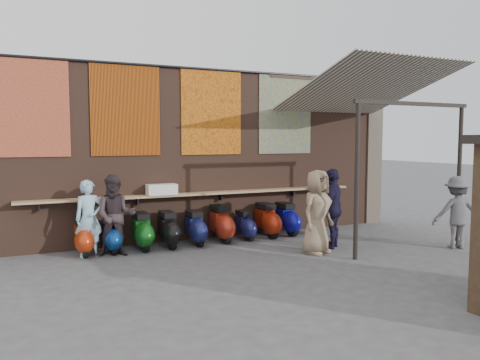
# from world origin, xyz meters

# --- Properties ---
(ground) EXTENTS (70.00, 70.00, 0.00)m
(ground) POSITION_xyz_m (0.00, 0.00, 0.00)
(ground) COLOR #474749
(ground) RESTS_ON ground
(brick_wall) EXTENTS (10.00, 0.40, 4.00)m
(brick_wall) POSITION_xyz_m (0.00, 2.70, 2.00)
(brick_wall) COLOR brown
(brick_wall) RESTS_ON ground
(pier_right) EXTENTS (0.50, 0.50, 4.00)m
(pier_right) POSITION_xyz_m (5.20, 2.70, 2.00)
(pier_right) COLOR #4C4238
(pier_right) RESTS_ON ground
(eating_counter) EXTENTS (8.00, 0.32, 0.05)m
(eating_counter) POSITION_xyz_m (0.00, 2.33, 1.10)
(eating_counter) COLOR #9E7A51
(eating_counter) RESTS_ON brick_wall
(shelf_box) EXTENTS (0.66, 0.32, 0.23)m
(shelf_box) POSITION_xyz_m (-0.98, 2.30, 1.24)
(shelf_box) COLOR white
(shelf_box) RESTS_ON eating_counter
(tapestry_redgold) EXTENTS (1.50, 0.02, 2.00)m
(tapestry_redgold) POSITION_xyz_m (-3.60, 2.48, 3.00)
(tapestry_redgold) COLOR maroon
(tapestry_redgold) RESTS_ON brick_wall
(tapestry_sun) EXTENTS (1.50, 0.02, 2.00)m
(tapestry_sun) POSITION_xyz_m (-1.70, 2.48, 3.00)
(tapestry_sun) COLOR #DB590C
(tapestry_sun) RESTS_ON brick_wall
(tapestry_orange) EXTENTS (1.50, 0.02, 2.00)m
(tapestry_orange) POSITION_xyz_m (0.30, 2.48, 3.00)
(tapestry_orange) COLOR orange
(tapestry_orange) RESTS_ON brick_wall
(tapestry_multi) EXTENTS (1.50, 0.02, 2.00)m
(tapestry_multi) POSITION_xyz_m (2.30, 2.48, 3.00)
(tapestry_multi) COLOR navy
(tapestry_multi) RESTS_ON brick_wall
(hang_rail) EXTENTS (9.50, 0.06, 0.06)m
(hang_rail) POSITION_xyz_m (0.00, 2.47, 3.98)
(hang_rail) COLOR black
(hang_rail) RESTS_ON brick_wall
(scooter_stool_0) EXTENTS (0.35, 0.78, 0.74)m
(scooter_stool_0) POSITION_xyz_m (-2.71, 2.02, 0.37)
(scooter_stool_0) COLOR #B62F0E
(scooter_stool_0) RESTS_ON ground
(scooter_stool_1) EXTENTS (0.33, 0.73, 0.70)m
(scooter_stool_1) POSITION_xyz_m (-2.14, 2.00, 0.35)
(scooter_stool_1) COLOR navy
(scooter_stool_1) RESTS_ON ground
(scooter_stool_2) EXTENTS (0.37, 0.83, 0.79)m
(scooter_stool_2) POSITION_xyz_m (-1.50, 1.99, 0.39)
(scooter_stool_2) COLOR #105116
(scooter_stool_2) RESTS_ON ground
(scooter_stool_3) EXTENTS (0.37, 0.82, 0.78)m
(scooter_stool_3) POSITION_xyz_m (-0.93, 1.97, 0.39)
(scooter_stool_3) COLOR black
(scooter_stool_3) RESTS_ON ground
(scooter_stool_4) EXTENTS (0.36, 0.79, 0.75)m
(scooter_stool_4) POSITION_xyz_m (-0.32, 1.96, 0.38)
(scooter_stool_4) COLOR #151B51
(scooter_stool_4) RESTS_ON ground
(scooter_stool_5) EXTENTS (0.39, 0.87, 0.83)m
(scooter_stool_5) POSITION_xyz_m (0.34, 2.02, 0.42)
(scooter_stool_5) COLOR maroon
(scooter_stool_5) RESTS_ON ground
(scooter_stool_6) EXTENTS (0.32, 0.71, 0.67)m
(scooter_stool_6) POSITION_xyz_m (0.93, 1.98, 0.34)
(scooter_stool_6) COLOR navy
(scooter_stool_6) RESTS_ON ground
(scooter_stool_7) EXTENTS (0.38, 0.85, 0.81)m
(scooter_stool_7) POSITION_xyz_m (1.54, 2.01, 0.41)
(scooter_stool_7) COLOR maroon
(scooter_stool_7) RESTS_ON ground
(scooter_stool_8) EXTENTS (0.37, 0.83, 0.79)m
(scooter_stool_8) POSITION_xyz_m (2.10, 2.04, 0.39)
(scooter_stool_8) COLOR #0C0E8A
(scooter_stool_8) RESTS_ON ground
(diner_left) EXTENTS (0.62, 0.46, 1.55)m
(diner_left) POSITION_xyz_m (-2.60, 1.83, 0.78)
(diner_left) COLOR #94C1D8
(diner_left) RESTS_ON ground
(diner_right) EXTENTS (0.92, 0.79, 1.64)m
(diner_right) POSITION_xyz_m (-2.11, 1.67, 0.82)
(diner_right) COLOR #33282C
(diner_right) RESTS_ON ground
(shopper_navy) EXTENTS (1.06, 0.96, 1.73)m
(shopper_navy) POSITION_xyz_m (2.30, 0.43, 0.86)
(shopper_navy) COLOR #1A1733
(shopper_navy) RESTS_ON ground
(shopper_grey) EXTENTS (1.17, 0.98, 1.57)m
(shopper_grey) POSITION_xyz_m (4.71, -0.75, 0.78)
(shopper_grey) COLOR #5C5A5F
(shopper_grey) RESTS_ON ground
(shopper_tan) EXTENTS (0.99, 0.83, 1.73)m
(shopper_tan) POSITION_xyz_m (1.69, 0.13, 0.87)
(shopper_tan) COLOR #8D7459
(shopper_tan) RESTS_ON ground
(awning_canvas) EXTENTS (3.20, 3.28, 0.97)m
(awning_canvas) POSITION_xyz_m (3.50, 0.90, 3.55)
(awning_canvas) COLOR beige
(awning_canvas) RESTS_ON brick_wall
(awning_ledger) EXTENTS (3.30, 0.08, 0.12)m
(awning_ledger) POSITION_xyz_m (3.50, 2.49, 3.95)
(awning_ledger) COLOR #33261C
(awning_ledger) RESTS_ON brick_wall
(awning_header) EXTENTS (3.00, 0.08, 0.08)m
(awning_header) POSITION_xyz_m (3.50, -0.60, 3.08)
(awning_header) COLOR black
(awning_header) RESTS_ON awning_post_left
(awning_post_left) EXTENTS (0.09, 0.09, 3.10)m
(awning_post_left) POSITION_xyz_m (2.10, -0.60, 1.55)
(awning_post_left) COLOR black
(awning_post_left) RESTS_ON ground
(awning_post_right) EXTENTS (0.09, 0.09, 3.10)m
(awning_post_right) POSITION_xyz_m (4.90, -0.60, 1.55)
(awning_post_right) COLOR black
(awning_post_right) RESTS_ON ground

